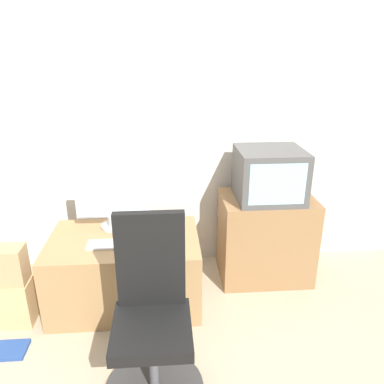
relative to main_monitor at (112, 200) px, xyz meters
name	(u,v)px	position (x,y,z in m)	size (l,w,h in m)	color
ground_plane	(144,376)	(0.23, -0.91, -0.75)	(12.00, 12.00, 0.00)	tan
wall_back	(144,114)	(0.23, 0.42, 0.55)	(4.40, 0.05, 2.60)	beige
desk	(126,270)	(0.08, -0.18, -0.49)	(1.06, 0.67, 0.53)	#937047
side_stand	(265,237)	(1.19, 0.08, -0.40)	(0.72, 0.49, 0.70)	olive
main_monitor	(112,200)	(0.00, 0.00, 0.00)	(0.54, 0.20, 0.45)	#B2B2B7
keyboard	(109,244)	(-0.01, -0.28, -0.22)	(0.29, 0.13, 0.01)	silver
mouse	(139,244)	(0.20, -0.31, -0.21)	(0.06, 0.04, 0.03)	black
crt_tv	(269,175)	(1.18, 0.06, 0.14)	(0.49, 0.45, 0.39)	#474747
office_chair	(152,326)	(0.30, -0.95, -0.35)	(0.55, 0.55, 1.01)	#333333
cardboard_box_lower	(18,301)	(-0.64, -0.36, -0.59)	(0.20, 0.20, 0.32)	tan
cardboard_box_upper	(11,265)	(-0.64, -0.36, -0.30)	(0.19, 0.16, 0.26)	#A3845B
book	(10,350)	(-0.61, -0.66, -0.74)	(0.21, 0.16, 0.02)	navy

